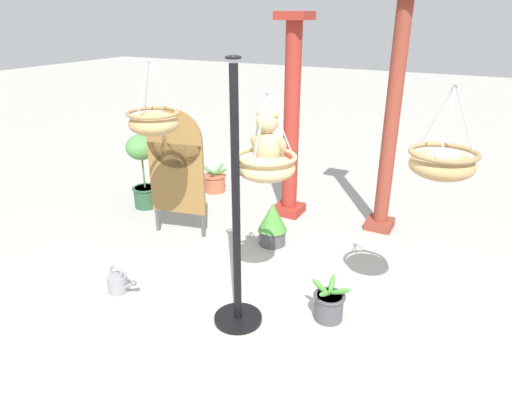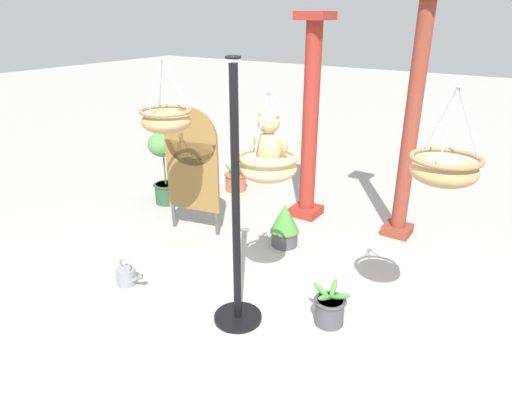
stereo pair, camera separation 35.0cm
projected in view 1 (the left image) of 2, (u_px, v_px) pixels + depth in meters
The scene contains 14 objects.
ground_plane at pixel (250, 323), 4.16m from camera, with size 40.00×40.00×0.00m, color #ADAAA3.
display_pole_central at pixel (237, 252), 3.93m from camera, with size 0.44×0.44×2.33m.
hanging_basket_with_teddy at pixel (266, 166), 3.78m from camera, with size 0.51×0.51×0.74m.
teddy_bear at pixel (268, 141), 3.72m from camera, with size 0.32×0.28×0.46m.
hanging_basket_left_high at pixel (154, 122), 4.54m from camera, with size 0.53×0.53×0.73m.
hanging_basket_right_low at pixel (442, 163), 3.35m from camera, with size 0.50×0.50×0.70m.
greenhouse_pillar_left at pixel (291, 124), 5.95m from camera, with size 0.39×0.39×2.63m.
greenhouse_pillar_right at pixel (391, 124), 5.46m from camera, with size 0.35×0.35×2.87m.
potted_plant_fern_front at pixel (143, 167), 6.43m from camera, with size 0.41×0.41×1.07m.
potted_plant_flowering_red at pixel (215, 181), 7.17m from camera, with size 0.44×0.45×0.43m.
potted_plant_tall_leafy at pixel (273, 224), 5.48m from camera, with size 0.35×0.35×0.54m.
potted_plant_bushy_green at pixel (329, 303), 4.17m from camera, with size 0.39×0.40×0.39m.
display_sign_board at pixel (176, 164), 5.49m from camera, with size 0.71×0.18×1.60m.
watering_can at pixel (118, 283), 4.60m from camera, with size 0.35×0.20×0.30m.
Camera 1 is at (1.64, -2.99, 2.63)m, focal length 31.96 mm.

